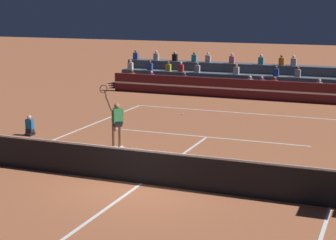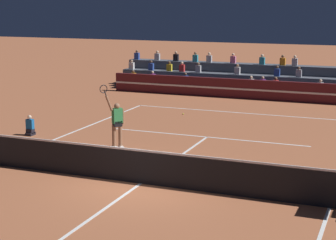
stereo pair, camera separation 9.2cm
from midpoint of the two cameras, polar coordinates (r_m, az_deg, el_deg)
ground_plane at (r=16.98m, az=-2.63°, el=-6.47°), size 120.00×120.00×0.00m
court_lines at (r=16.98m, az=-2.63°, el=-6.45°), size 11.10×23.90×0.01m
tennis_net at (r=16.81m, az=-2.65°, el=-4.70°), size 12.00×0.10×1.10m
sponsor_banner_wall at (r=31.81m, az=9.47°, el=3.03°), size 18.00×0.26×1.10m
bleacher_stand at (r=34.26m, az=10.37°, el=3.79°), size 18.91×2.85×2.28m
ball_kid_courtside at (r=23.60m, az=-13.72°, el=-0.73°), size 0.30×0.36×0.84m
tennis_player at (r=20.81m, az=-5.10°, el=-0.25°), size 0.68×0.84×2.48m
tennis_ball at (r=27.24m, az=1.65°, el=0.62°), size 0.07×0.07×0.07m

